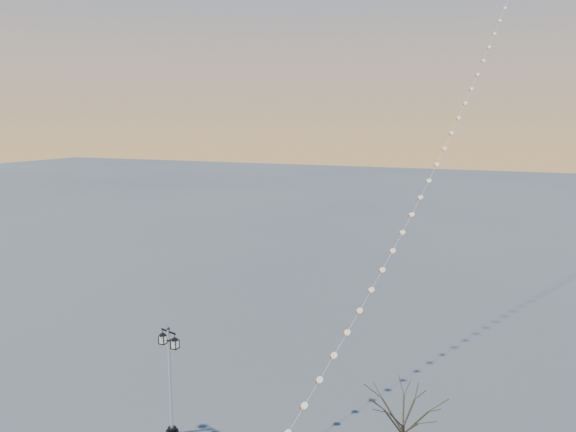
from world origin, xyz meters
The scene contains 3 objects.
street_lamp centered at (-2.90, 0.34, 2.79)m, with size 1.24×0.69×5.04m.
bare_tree centered at (7.20, 1.69, 2.59)m, with size 2.25×2.25×3.73m.
kite_train centered at (6.96, 23.86, 19.47)m, with size 10.03×48.80×39.10m.
Camera 1 is at (11.18, -19.27, 13.96)m, focal length 35.35 mm.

